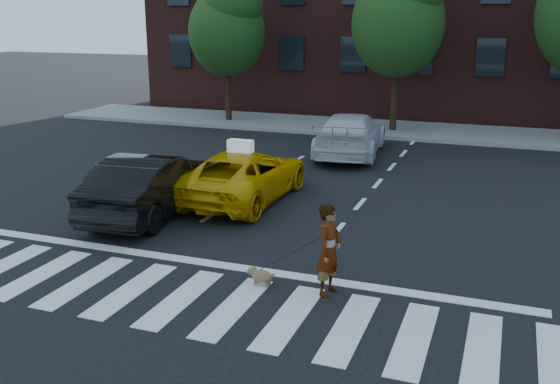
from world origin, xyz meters
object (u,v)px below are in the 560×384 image
tree_left (227,22)px  black_sedan (151,184)px  tree_mid (399,12)px  white_suv (350,134)px  dog (260,275)px  taxi (244,175)px  woman (329,250)px

tree_left → black_sedan: bearing=-73.1°
tree_mid → white_suv: 6.29m
tree_left → tree_mid: tree_mid is taller
tree_left → white_suv: size_ratio=1.28×
white_suv → dog: white_suv is taller
tree_left → tree_mid: bearing=-0.0°
tree_left → white_suv: 9.10m
black_sedan → dog: (4.09, -2.99, -0.57)m
taxi → black_sedan: black_sedan is taller
taxi → white_suv: size_ratio=0.94×
tree_left → woman: (9.30, -15.90, -3.62)m
taxi → black_sedan: 2.55m
black_sedan → dog: 5.10m
dog → taxi: bearing=125.1°
black_sedan → white_suv: bearing=-114.6°
tree_left → white_suv: tree_left is taller
woman → dog: bearing=105.6°
white_suv → woman: bearing=96.7°
taxi → dog: bearing=117.4°
black_sedan → white_suv: (2.90, 8.29, -0.02)m
taxi → black_sedan: (-1.62, -1.96, 0.10)m
tree_mid → dog: bearing=-88.1°
tree_left → white_suv: bearing=-34.6°
tree_mid → woman: 16.50m
white_suv → black_sedan: bearing=65.1°
taxi → black_sedan: bearing=51.2°
white_suv → tree_left: bearing=-40.3°
woman → dog: woman is taller
black_sedan → taxi: bearing=-134.9°
black_sedan → woman: 6.09m
taxi → white_suv: (1.27, 6.33, 0.08)m
tree_left → tree_mid: (7.50, -0.00, 0.41)m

